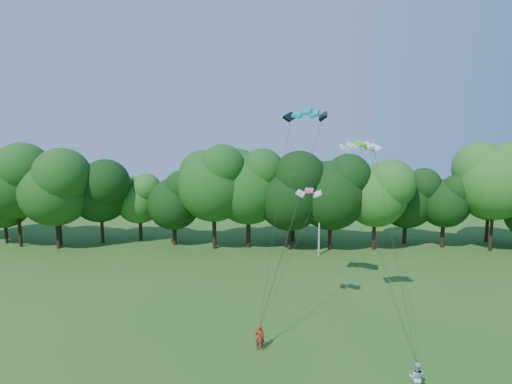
{
  "coord_description": "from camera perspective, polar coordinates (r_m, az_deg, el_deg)",
  "views": [
    {
      "loc": [
        -0.05,
        -13.74,
        13.98
      ],
      "look_at": [
        -1.15,
        13.0,
        10.28
      ],
      "focal_mm": 28.0,
      "sensor_mm": 36.0,
      "label": 1
    }
  ],
  "objects": [
    {
      "name": "utility_pole",
      "position": [
        47.67,
        9.04,
        -4.15
      ],
      "size": [
        1.61,
        0.2,
        8.03
      ],
      "rotation": [
        0.0,
        0.0,
        -0.07
      ],
      "color": "beige",
      "rests_on": "ground"
    },
    {
      "name": "kite_flyer_left",
      "position": [
        28.02,
        0.54,
        -20.03
      ],
      "size": [
        0.65,
        0.44,
        1.74
      ],
      "primitive_type": "imported",
      "rotation": [
        0.0,
        0.0,
        3.18
      ],
      "color": "#9E2414",
      "rests_on": "ground"
    },
    {
      "name": "kite_flyer_right",
      "position": [
        25.76,
        21.96,
        -23.35
      ],
      "size": [
        1.02,
        0.91,
        1.72
      ],
      "primitive_type": "imported",
      "rotation": [
        0.0,
        0.0,
        2.77
      ],
      "color": "#B0D8F5",
      "rests_on": "ground"
    },
    {
      "name": "kite_teal",
      "position": [
        31.08,
        7.22,
        11.35
      ],
      "size": [
        3.49,
        2.36,
        0.67
      ],
      "rotation": [
        0.0,
        0.0,
        -0.32
      ],
      "color": "#059FA9",
      "rests_on": "ground"
    },
    {
      "name": "kite_green",
      "position": [
        29.2,
        14.61,
        6.73
      ],
      "size": [
        2.96,
        1.75,
        0.52
      ],
      "rotation": [
        0.0,
        0.0,
        0.19
      ],
      "color": "#2FD41F",
      "rests_on": "ground"
    },
    {
      "name": "kite_pink",
      "position": [
        29.25,
        7.59,
        0.21
      ],
      "size": [
        1.97,
        1.19,
        0.3
      ],
      "rotation": [
        0.0,
        0.0,
        -0.17
      ],
      "color": "#FF4689",
      "rests_on": "ground"
    },
    {
      "name": "tree_back_west",
      "position": [
        55.25,
        -26.86,
        1.38
      ],
      "size": [
        9.42,
        9.42,
        13.7
      ],
      "color": "#372416",
      "rests_on": "ground"
    },
    {
      "name": "tree_back_center",
      "position": [
        49.1,
        4.9,
        1.04
      ],
      "size": [
        8.99,
        8.99,
        13.07
      ],
      "color": "black",
      "rests_on": "ground"
    },
    {
      "name": "tree_back_east",
      "position": [
        60.96,
        30.45,
        0.43
      ],
      "size": [
        7.98,
        7.98,
        11.6
      ],
      "color": "black",
      "rests_on": "ground"
    }
  ]
}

